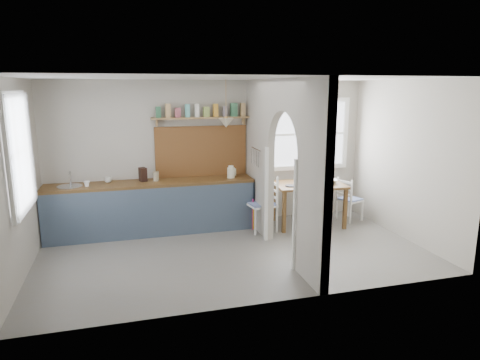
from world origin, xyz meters
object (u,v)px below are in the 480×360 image
object	(u,v)px
chair_right	(350,199)
kettle	(231,172)
chair_left	(261,203)
vase	(308,176)
dining_table	(308,204)

from	to	relation	value
chair_right	kettle	bearing A→B (deg)	64.02
chair_left	kettle	size ratio (longest dim) A/B	4.58
chair_left	vase	bearing A→B (deg)	95.99
chair_left	chair_right	bearing A→B (deg)	86.61
dining_table	chair_left	size ratio (longest dim) A/B	1.26
chair_right	kettle	distance (m)	2.34
chair_right	vase	size ratio (longest dim) A/B	3.86
chair_right	vase	world-z (taller)	vase
dining_table	vase	distance (m)	0.52
dining_table	kettle	size ratio (longest dim) A/B	5.75
chair_left	kettle	bearing A→B (deg)	-135.62
dining_table	kettle	world-z (taller)	kettle
chair_right	kettle	xyz separation A→B (m)	(-2.25, 0.24, 0.59)
chair_left	kettle	xyz separation A→B (m)	(-0.45, 0.36, 0.52)
dining_table	chair_right	bearing A→B (deg)	8.12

